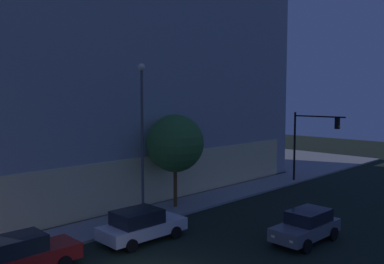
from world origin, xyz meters
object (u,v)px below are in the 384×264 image
(car_grey, at_px, (306,226))
(traffic_light_far_corner, at_px, (310,135))
(sidewalk_tree, at_px, (175,143))
(car_white, at_px, (141,225))
(modern_building, at_px, (84,73))
(street_lamp_sidewalk, at_px, (142,124))
(car_red, at_px, (20,255))

(car_grey, bearing_deg, traffic_light_far_corner, 28.47)
(traffic_light_far_corner, distance_m, car_grey, 15.13)
(sidewalk_tree, bearing_deg, car_white, -149.25)
(modern_building, bearing_deg, street_lamp_sidewalk, -107.53)
(street_lamp_sidewalk, distance_m, car_grey, 10.81)
(car_grey, bearing_deg, car_white, 133.47)
(traffic_light_far_corner, bearing_deg, car_grey, -151.53)
(modern_building, bearing_deg, car_red, -128.77)
(traffic_light_far_corner, distance_m, street_lamp_sidewalk, 16.71)
(car_white, bearing_deg, sidewalk_tree, 30.75)
(modern_building, xyz_separation_m, traffic_light_far_corner, (12.26, -15.37, -5.28))
(modern_building, distance_m, street_lamp_sidewalk, 14.61)
(car_red, distance_m, car_grey, 13.70)
(street_lamp_sidewalk, distance_m, sidewalk_tree, 3.55)
(traffic_light_far_corner, bearing_deg, street_lamp_sidewalk, 173.52)
(street_lamp_sidewalk, height_order, sidewalk_tree, street_lamp_sidewalk)
(traffic_light_far_corner, height_order, car_white, traffic_light_far_corner)
(traffic_light_far_corner, distance_m, car_white, 19.16)
(car_red, bearing_deg, car_grey, -28.40)
(sidewalk_tree, bearing_deg, car_red, -165.85)
(car_red, bearing_deg, sidewalk_tree, 14.15)
(street_lamp_sidewalk, height_order, car_white, street_lamp_sidewalk)
(modern_building, relative_size, sidewalk_tree, 4.94)
(traffic_light_far_corner, distance_m, car_red, 25.25)
(modern_building, bearing_deg, sidewalk_tree, -94.76)
(modern_building, distance_m, sidewalk_tree, 13.95)
(modern_building, bearing_deg, traffic_light_far_corner, -51.42)
(traffic_light_far_corner, bearing_deg, modern_building, 128.58)
(modern_building, distance_m, traffic_light_far_corner, 20.36)
(car_red, distance_m, car_white, 6.19)
(traffic_light_far_corner, relative_size, sidewalk_tree, 0.97)
(traffic_light_far_corner, distance_m, sidewalk_tree, 13.56)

